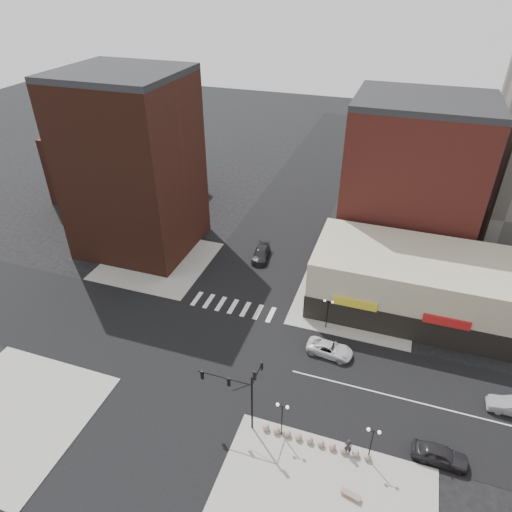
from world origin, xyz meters
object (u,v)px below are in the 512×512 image
(street_lamp_se_b, at_px, (373,437))
(street_lamp_ne, at_px, (328,307))
(traffic_signal, at_px, (243,387))
(stone_bench, at_px, (351,495))
(dark_sedan_east, at_px, (440,455))
(dark_sedan_north, at_px, (261,254))
(street_lamp_se_a, at_px, (282,412))
(white_suv, at_px, (330,349))
(pedestrian, at_px, (348,447))

(street_lamp_se_b, bearing_deg, street_lamp_ne, 113.63)
(traffic_signal, relative_size, stone_bench, 4.44)
(dark_sedan_east, distance_m, dark_sedan_north, 36.35)
(street_lamp_se_a, height_order, street_lamp_ne, same)
(traffic_signal, height_order, dark_sedan_east, traffic_signal)
(street_lamp_ne, relative_size, white_suv, 0.80)
(street_lamp_se_a, distance_m, dark_sedan_east, 14.33)
(street_lamp_se_a, distance_m, pedestrian, 6.53)
(street_lamp_ne, bearing_deg, street_lamp_se_a, -93.58)
(street_lamp_se_a, relative_size, dark_sedan_east, 0.86)
(dark_sedan_east, bearing_deg, stone_bench, 132.12)
(street_lamp_se_a, distance_m, white_suv, 12.37)
(street_lamp_se_b, xyz_separation_m, dark_sedan_east, (5.97, 2.00, -2.47))
(dark_sedan_north, xyz_separation_m, pedestrian, (17.38, -28.19, 0.31))
(traffic_signal, distance_m, street_lamp_ne, 16.62)
(white_suv, distance_m, pedestrian, 12.53)
(street_lamp_se_a, height_order, dark_sedan_north, street_lamp_se_a)
(stone_bench, bearing_deg, street_lamp_se_b, 89.84)
(street_lamp_ne, height_order, stone_bench, street_lamp_ne)
(street_lamp_ne, distance_m, white_suv, 5.00)
(street_lamp_se_b, height_order, white_suv, street_lamp_se_b)
(white_suv, xyz_separation_m, dark_sedan_north, (-13.46, 16.30, 0.06))
(street_lamp_se_b, xyz_separation_m, stone_bench, (-0.94, -3.87, -2.96))
(white_suv, bearing_deg, stone_bench, -157.98)
(street_lamp_se_a, relative_size, stone_bench, 2.38)
(street_lamp_ne, xyz_separation_m, white_suv, (1.24, -4.10, -2.57))
(traffic_signal, relative_size, street_lamp_ne, 1.87)
(dark_sedan_north, relative_size, stone_bench, 3.06)
(street_lamp_se_b, height_order, street_lamp_ne, same)
(street_lamp_se_b, relative_size, pedestrian, 2.15)
(street_lamp_se_a, height_order, dark_sedan_east, street_lamp_se_a)
(traffic_signal, distance_m, dark_sedan_east, 18.30)
(street_lamp_se_b, distance_m, stone_bench, 4.96)
(traffic_signal, distance_m, stone_bench, 12.45)
(street_lamp_se_a, xyz_separation_m, street_lamp_se_b, (8.00, 0.00, 0.00))
(street_lamp_ne, distance_m, dark_sedan_east, 19.24)
(dark_sedan_east, bearing_deg, street_lamp_se_b, 110.27)
(street_lamp_se_b, distance_m, white_suv, 13.47)
(street_lamp_se_b, relative_size, dark_sedan_north, 0.78)
(traffic_signal, xyz_separation_m, street_lamp_se_a, (3.76, -0.17, -1.67))
(street_lamp_se_b, xyz_separation_m, white_suv, (-5.76, 11.90, -2.57))
(street_lamp_se_a, distance_m, street_lamp_ne, 16.03)
(pedestrian, bearing_deg, traffic_signal, -9.07)
(traffic_signal, bearing_deg, street_lamp_se_b, -0.82)
(street_lamp_ne, relative_size, pedestrian, 2.15)
(traffic_signal, relative_size, street_lamp_se_b, 1.87)
(pedestrian, bearing_deg, dark_sedan_north, -66.44)
(traffic_signal, xyz_separation_m, white_suv, (6.00, 11.73, -4.24))
(street_lamp_ne, xyz_separation_m, dark_sedan_east, (12.97, -14.00, -2.47))
(street_lamp_ne, height_order, pedestrian, street_lamp_ne)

